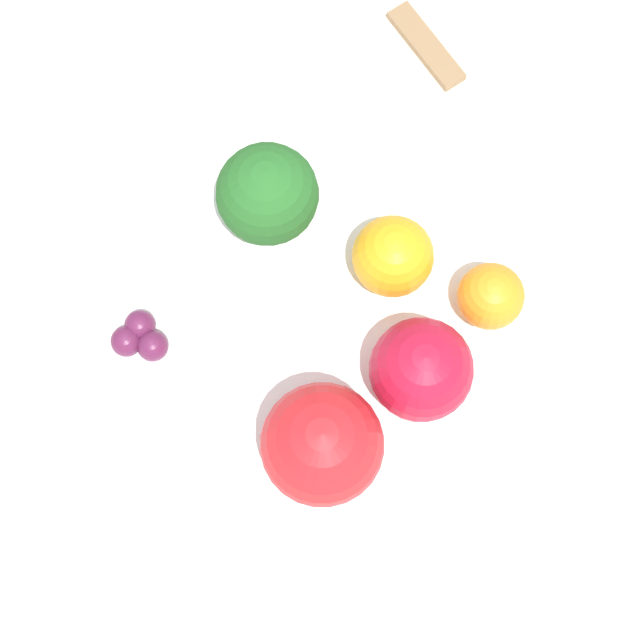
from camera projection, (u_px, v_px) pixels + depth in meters
The scene contains 10 objects.
ground_plane at pixel (320, 352), 0.65m from camera, with size 6.00×6.00×0.00m, color gray.
table_surface at pixel (320, 348), 0.64m from camera, with size 1.20×1.20×0.02m.
bowl at pixel (320, 335), 0.61m from camera, with size 0.25×0.25×0.04m.
broccoli at pixel (267, 195), 0.57m from camera, with size 0.06×0.06×0.07m.
apple_red at pixel (322, 444), 0.54m from camera, with size 0.06×0.06×0.06m.
apple_green at pixel (421, 370), 0.56m from camera, with size 0.06×0.06×0.06m.
orange_front at pixel (393, 256), 0.58m from camera, with size 0.04×0.04×0.04m.
orange_back at pixel (491, 296), 0.58m from camera, with size 0.04×0.04×0.04m.
grape_cluster at pixel (140, 338), 0.58m from camera, with size 0.03×0.03×0.02m.
spoon at pixel (426, 46), 0.68m from camera, with size 0.06×0.06×0.01m.
Camera 1 is at (-0.16, -0.02, 0.63)m, focal length 60.00 mm.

